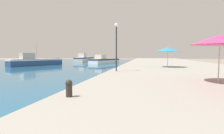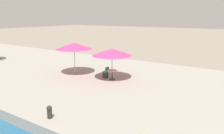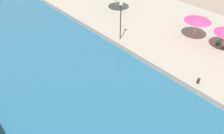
{
  "view_description": "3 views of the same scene",
  "coord_description": "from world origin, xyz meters",
  "px_view_note": "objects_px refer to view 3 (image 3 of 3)",
  "views": [
    {
      "loc": [
        3.6,
        5.34,
        2.24
      ],
      "look_at": [
        1.5,
        16.3,
        1.43
      ],
      "focal_mm": 28.0,
      "sensor_mm": 36.0,
      "label": 1
    },
    {
      "loc": [
        -5.77,
        3.48,
        5.51
      ],
      "look_at": [
        8.08,
        12.6,
        1.63
      ],
      "focal_mm": 35.0,
      "sensor_mm": 36.0,
      "label": 2
    },
    {
      "loc": [
        -15.02,
        5.86,
        14.52
      ],
      "look_at": [
        -4.0,
        18.0,
        1.23
      ],
      "focal_mm": 35.0,
      "sensor_mm": 36.0,
      "label": 3
    }
  ],
  "objects_px": {
    "cafe_chair_left": "(219,43)",
    "cafe_umbrella_white": "(198,19)",
    "mooring_bollard": "(199,80)",
    "lamppost": "(121,15)"
  },
  "relations": [
    {
      "from": "lamppost",
      "to": "cafe_umbrella_white",
      "type": "bearing_deg",
      "value": -39.84
    },
    {
      "from": "cafe_umbrella_white",
      "to": "mooring_bollard",
      "type": "xyz_separation_m",
      "value": [
        -6.92,
        -4.73,
        -2.09
      ]
    },
    {
      "from": "cafe_chair_left",
      "to": "cafe_umbrella_white",
      "type": "bearing_deg",
      "value": 109.22
    },
    {
      "from": "mooring_bollard",
      "to": "lamppost",
      "type": "height_order",
      "value": "lamppost"
    },
    {
      "from": "cafe_umbrella_white",
      "to": "cafe_chair_left",
      "type": "relative_size",
      "value": 3.37
    },
    {
      "from": "cafe_umbrella_white",
      "to": "cafe_chair_left",
      "type": "bearing_deg",
      "value": -80.55
    },
    {
      "from": "cafe_chair_left",
      "to": "mooring_bollard",
      "type": "relative_size",
      "value": 1.39
    },
    {
      "from": "cafe_chair_left",
      "to": "mooring_bollard",
      "type": "bearing_deg",
      "value": -156.3
    },
    {
      "from": "mooring_bollard",
      "to": "cafe_chair_left",
      "type": "bearing_deg",
      "value": 13.93
    },
    {
      "from": "cafe_umbrella_white",
      "to": "mooring_bollard",
      "type": "height_order",
      "value": "cafe_umbrella_white"
    }
  ]
}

